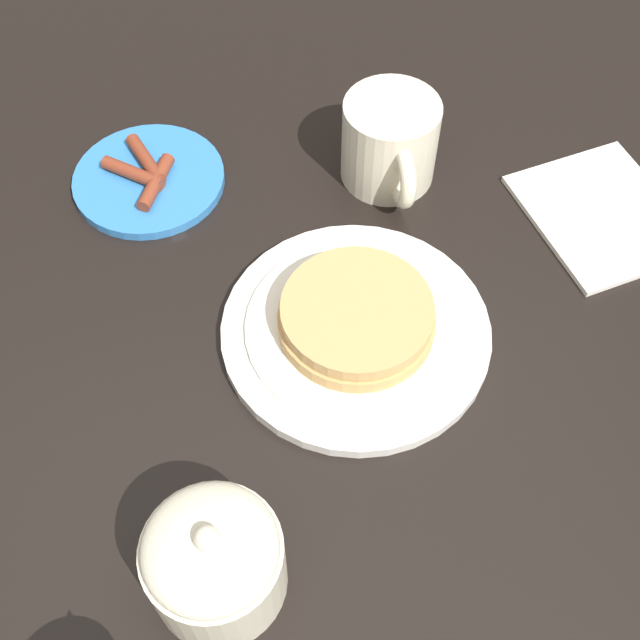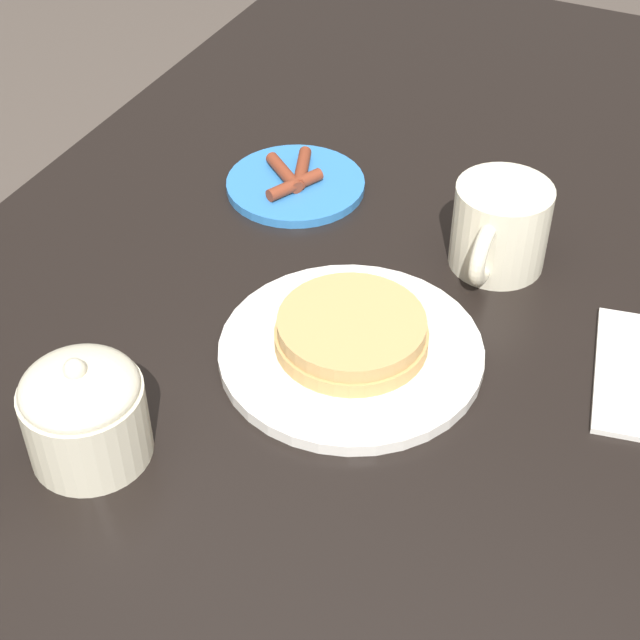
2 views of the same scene
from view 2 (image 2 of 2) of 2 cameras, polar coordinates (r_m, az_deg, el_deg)
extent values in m
cube|color=black|center=(0.93, 5.22, -1.26)|extent=(1.58, 0.96, 0.03)
cube|color=black|center=(1.82, 0.49, 7.88)|extent=(0.07, 0.07, 0.72)
cylinder|color=white|center=(0.88, 1.81, -1.84)|extent=(0.24, 0.24, 0.01)
cylinder|color=white|center=(0.88, 1.82, -1.46)|extent=(0.20, 0.20, 0.00)
cylinder|color=tan|center=(0.87, 1.84, -1.01)|extent=(0.14, 0.14, 0.01)
cylinder|color=tan|center=(0.86, 1.86, -0.31)|extent=(0.13, 0.13, 0.01)
cylinder|color=#337AC6|center=(1.10, -1.43, 7.88)|extent=(0.15, 0.15, 0.01)
cylinder|color=brown|center=(1.10, -1.05, 8.84)|extent=(0.07, 0.04, 0.01)
cylinder|color=brown|center=(1.07, -1.48, 7.87)|extent=(0.07, 0.04, 0.01)
cylinder|color=brown|center=(1.10, -2.10, 8.57)|extent=(0.05, 0.06, 0.01)
cylinder|color=beige|center=(0.98, 10.45, 5.39)|extent=(0.10, 0.10, 0.09)
torus|color=beige|center=(0.94, 9.58, 3.88)|extent=(0.06, 0.02, 0.06)
cylinder|color=#472819|center=(0.96, 10.71, 7.17)|extent=(0.08, 0.08, 0.00)
cylinder|color=beige|center=(0.80, -13.42, -5.77)|extent=(0.10, 0.10, 0.07)
ellipsoid|color=beige|center=(0.78, -13.85, -3.85)|extent=(0.09, 0.09, 0.03)
sphere|color=beige|center=(0.76, -14.09, -2.80)|extent=(0.02, 0.02, 0.02)
camera|label=1|loc=(0.42, -40.77, 32.18)|focal=45.00mm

